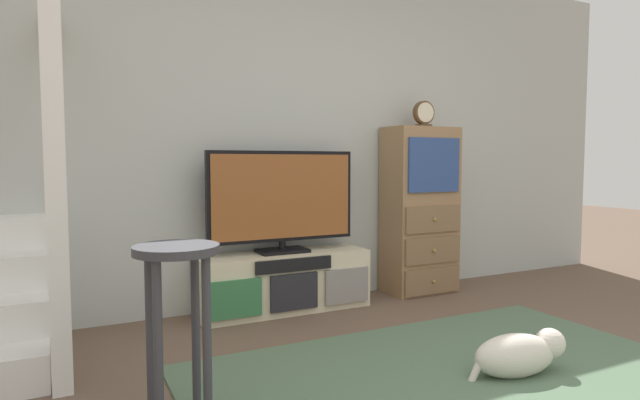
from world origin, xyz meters
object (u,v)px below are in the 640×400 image
object	(u,v)px
dog	(520,354)
side_cabinet	(420,211)
media_console	(284,282)
desk_clock	(424,114)
bar_stool_near	(177,294)
television	(282,199)

from	to	relation	value
dog	side_cabinet	bearing A→B (deg)	69.12
dog	media_console	bearing A→B (deg)	110.46
desk_clock	dog	distance (m)	2.19
bar_stool_near	dog	xyz separation A→B (m)	(1.63, -0.26, -0.44)
television	dog	size ratio (longest dim) A/B	2.06
media_console	desk_clock	bearing A→B (deg)	-0.22
media_console	television	distance (m)	0.60
side_cabinet	desk_clock	world-z (taller)	desk_clock
television	bar_stool_near	bearing A→B (deg)	-126.81
television	side_cabinet	distance (m)	1.23
side_cabinet	dog	distance (m)	1.83
media_console	desk_clock	size ratio (longest dim) A/B	5.93
television	bar_stool_near	world-z (taller)	television
media_console	side_cabinet	world-z (taller)	side_cabinet
television	desk_clock	size ratio (longest dim) A/B	5.23
desk_clock	bar_stool_near	distance (m)	2.79
media_console	desk_clock	xyz separation A→B (m)	(1.23, -0.00, 1.25)
side_cabinet	television	bearing A→B (deg)	179.36
side_cabinet	dog	xyz separation A→B (m)	(-0.62, -1.62, -0.56)
television	desk_clock	distance (m)	1.40
desk_clock	side_cabinet	bearing A→B (deg)	131.20
bar_stool_near	media_console	bearing A→B (deg)	52.70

